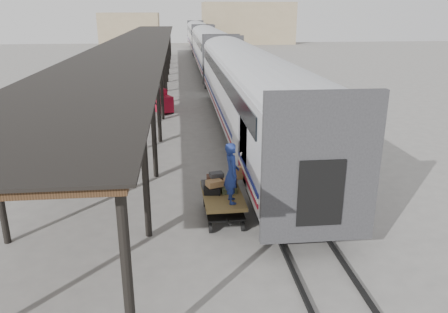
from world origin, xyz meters
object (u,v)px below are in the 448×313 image
pedestrian (151,106)px  baggage_cart (223,200)px  porter (232,173)px  luggage_tug (161,102)px

pedestrian → baggage_cart: bearing=124.9°
baggage_cart → porter: porter is taller
baggage_cart → porter: (0.21, -0.65, 1.16)m
porter → pedestrian: bearing=8.6°
luggage_tug → porter: bearing=-104.4°
pedestrian → porter: bearing=125.2°
luggage_tug → baggage_cart: bearing=-104.8°
baggage_cart → porter: size_ratio=1.28×
luggage_tug → pedestrian: 2.03m
porter → pedestrian: (-3.26, 14.69, -0.99)m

